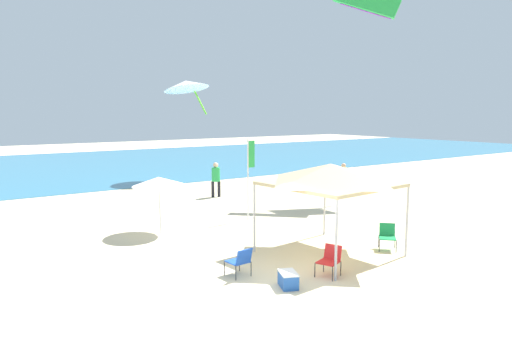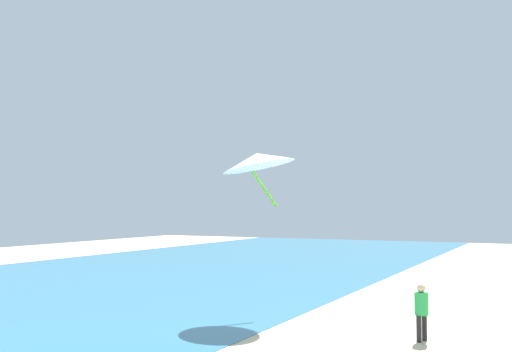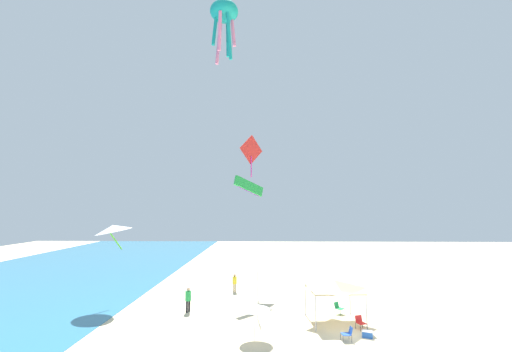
% 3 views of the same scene
% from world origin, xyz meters
% --- Properties ---
extents(ground, '(120.00, 120.00, 0.10)m').
position_xyz_m(ground, '(0.00, 0.00, -0.05)').
color(ground, beige).
extents(canopy_tent, '(3.65, 3.71, 2.86)m').
position_xyz_m(canopy_tent, '(2.97, 1.09, 2.51)').
color(canopy_tent, '#B7B7BC').
rests_on(canopy_tent, ground).
extents(beach_umbrella, '(1.94, 1.93, 2.12)m').
position_xyz_m(beach_umbrella, '(-0.36, 6.53, 1.93)').
color(beach_umbrella, silver).
rests_on(beach_umbrella, ground).
extents(folding_chair_near_cooler, '(0.81, 0.80, 0.82)m').
position_xyz_m(folding_chair_near_cooler, '(4.90, 0.39, 0.47)').
color(folding_chair_near_cooler, black).
rests_on(folding_chair_near_cooler, ground).
extents(folding_chair_right_of_tent, '(0.59, 0.67, 0.82)m').
position_xyz_m(folding_chair_right_of_tent, '(-0.44, 0.95, 0.47)').
color(folding_chair_right_of_tent, black).
rests_on(folding_chair_right_of_tent, ground).
extents(folding_chair_left_of_tent, '(0.77, 0.70, 0.82)m').
position_xyz_m(folding_chair_left_of_tent, '(1.64, -0.34, 0.47)').
color(folding_chair_left_of_tent, black).
rests_on(folding_chair_left_of_tent, ground).
extents(cooler_box, '(0.62, 0.73, 0.40)m').
position_xyz_m(cooler_box, '(0.15, -0.37, 0.20)').
color(cooler_box, blue).
rests_on(cooler_box, ground).
extents(banner_flag, '(0.36, 0.06, 3.38)m').
position_xyz_m(banner_flag, '(3.54, 6.41, 2.03)').
color(banner_flag, silver).
rests_on(banner_flag, ground).
extents(person_far_stroller, '(0.47, 0.43, 1.83)m').
position_xyz_m(person_far_stroller, '(5.03, 11.74, 1.07)').
color(person_far_stroller, black).
rests_on(person_far_stroller, ground).
extents(person_by_tent, '(0.39, 0.39, 1.66)m').
position_xyz_m(person_by_tent, '(11.37, 8.74, 0.97)').
color(person_by_tent, '#C6B28C').
rests_on(person_by_tent, ground).
extents(kite_diamond_red, '(2.31, 2.43, 4.70)m').
position_xyz_m(kite_diamond_red, '(15.83, 7.37, 14.10)').
color(kite_diamond_red, red).
extents(kite_octopus_teal, '(1.55, 1.55, 3.44)m').
position_xyz_m(kite_octopus_teal, '(-3.88, 8.10, 18.45)').
color(kite_octopus_teal, teal).
extents(kite_parafoil_green, '(2.27, 2.78, 2.03)m').
position_xyz_m(kite_parafoil_green, '(11.32, 7.43, 9.93)').
color(kite_parafoil_green, green).
extents(kite_delta_white, '(3.72, 3.75, 2.48)m').
position_xyz_m(kite_delta_white, '(6.77, 18.48, 6.18)').
color(kite_delta_white, white).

